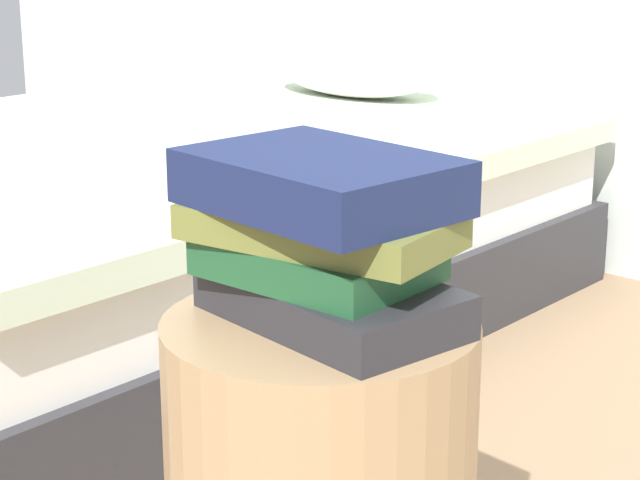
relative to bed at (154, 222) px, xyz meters
name	(u,v)px	position (x,y,z in m)	size (l,w,h in m)	color
bed	(154,222)	(0.00, 0.00, 0.00)	(1.56, 2.03, 0.62)	#2D2D33
book_charcoal	(331,301)	(1.39, -0.90, 0.35)	(0.30, 0.18, 0.05)	#28282D
book_forest	(318,259)	(1.38, -0.90, 0.39)	(0.24, 0.18, 0.04)	#1E512D
book_olive	(324,225)	(1.39, -0.90, 0.43)	(0.30, 0.16, 0.04)	olive
book_navy	(321,182)	(1.39, -0.90, 0.48)	(0.28, 0.21, 0.06)	#19234C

